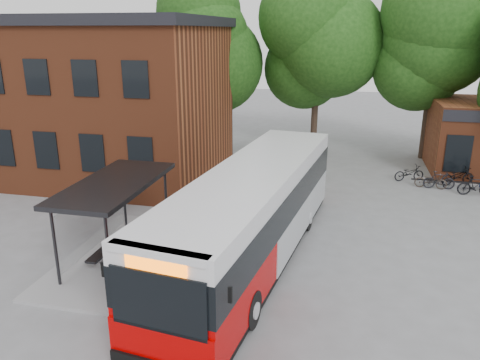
% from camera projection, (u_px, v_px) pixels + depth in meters
% --- Properties ---
extents(ground, '(100.00, 100.00, 0.00)m').
position_uv_depth(ground, '(248.00, 257.00, 16.86)').
color(ground, slate).
extents(station_building, '(18.40, 10.40, 8.50)m').
position_uv_depth(station_building, '(59.00, 96.00, 26.68)').
color(station_building, brown).
rests_on(station_building, ground).
extents(bus_shelter, '(3.60, 7.00, 2.90)m').
position_uv_depth(bus_shelter, '(117.00, 220.00, 16.44)').
color(bus_shelter, '#26262A').
rests_on(bus_shelter, ground).
extents(bike_rail, '(5.20, 0.10, 0.38)m').
position_uv_depth(bike_rail, '(464.00, 185.00, 24.10)').
color(bike_rail, '#26262A').
rests_on(bike_rail, ground).
extents(tree_0, '(7.92, 7.92, 11.00)m').
position_uv_depth(tree_0, '(210.00, 66.00, 31.30)').
color(tree_0, '#194111').
rests_on(tree_0, ground).
extents(tree_1, '(7.92, 7.92, 10.40)m').
position_uv_depth(tree_1, '(317.00, 72.00, 30.83)').
color(tree_1, '#194111').
rests_on(tree_1, ground).
extents(tree_2, '(7.92, 7.92, 11.00)m').
position_uv_depth(tree_2, '(432.00, 70.00, 28.32)').
color(tree_2, '#194111').
rests_on(tree_2, ground).
extents(city_bus, '(4.48, 13.47, 3.36)m').
position_uv_depth(city_bus, '(253.00, 216.00, 16.20)').
color(city_bus, '#B90000').
rests_on(city_bus, ground).
extents(bicycle_0, '(1.76, 1.14, 0.87)m').
position_uv_depth(bicycle_0, '(409.00, 173.00, 25.32)').
color(bicycle_0, black).
rests_on(bicycle_0, ground).
extents(bicycle_1, '(1.56, 0.47, 0.93)m').
position_uv_depth(bicycle_1, '(439.00, 180.00, 24.00)').
color(bicycle_1, black).
rests_on(bicycle_1, ground).
extents(bicycle_2, '(1.64, 0.77, 0.83)m').
position_uv_depth(bicycle_2, '(431.00, 181.00, 24.11)').
color(bicycle_2, '#42372F').
rests_on(bicycle_2, ground).
extents(bicycle_3, '(1.71, 0.58, 1.02)m').
position_uv_depth(bicycle_3, '(476.00, 186.00, 23.02)').
color(bicycle_3, black).
rests_on(bicycle_3, ground).
extents(bicycle_4, '(1.96, 1.35, 0.98)m').
position_uv_depth(bicycle_4, '(458.00, 176.00, 24.60)').
color(bicycle_4, black).
rests_on(bicycle_4, ground).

